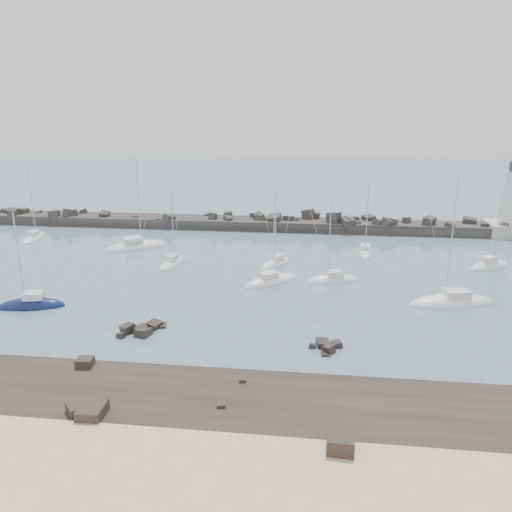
{
  "coord_description": "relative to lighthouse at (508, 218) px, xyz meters",
  "views": [
    {
      "loc": [
        12.9,
        -53.75,
        21.6
      ],
      "look_at": [
        4.93,
        12.0,
        2.19
      ],
      "focal_mm": 35.0,
      "sensor_mm": 36.0,
      "label": 1
    }
  ],
  "objects": [
    {
      "name": "ground",
      "position": [
        -47.0,
        -38.0,
        -3.09
      ],
      "size": [
        400.0,
        400.0,
        0.0
      ],
      "primitive_type": "plane",
      "color": "slate",
      "rests_on": "ground"
    },
    {
      "name": "sand_strip",
      "position": [
        -47.0,
        -70.0,
        -3.09
      ],
      "size": [
        140.0,
        14.0,
        1.0
      ],
      "primitive_type": "cube",
      "color": "beige",
      "rests_on": "ground"
    },
    {
      "name": "rock_shelf",
      "position": [
        -47.28,
        -60.06,
        -3.06
      ],
      "size": [
        140.0,
        12.0,
        1.98
      ],
      "color": "black",
      "rests_on": "ground"
    },
    {
      "name": "rock_cluster_near",
      "position": [
        -51.1,
        -47.09,
        -2.95
      ],
      "size": [
        4.54,
        4.15,
        1.66
      ],
      "color": "black",
      "rests_on": "ground"
    },
    {
      "name": "rock_cluster_far",
      "position": [
        -32.68,
        -48.6,
        -2.96
      ],
      "size": [
        3.27,
        3.1,
        1.22
      ],
      "color": "black",
      "rests_on": "ground"
    },
    {
      "name": "breakwater",
      "position": [
        -54.3,
        -0.03,
        -2.76
      ],
      "size": [
        115.0,
        7.3,
        5.18
      ],
      "color": "#292724",
      "rests_on": "ground"
    },
    {
      "name": "lighthouse",
      "position": [
        0.0,
        0.0,
        0.0
      ],
      "size": [
        7.0,
        7.0,
        14.6
      ],
      "color": "#A3A39E",
      "rests_on": "ground"
    },
    {
      "name": "sailboat_1",
      "position": [
        -82.59,
        -12.83,
        -2.96
      ],
      "size": [
        3.51,
        8.32,
        12.74
      ],
      "color": "white",
      "rests_on": "ground"
    },
    {
      "name": "sailboat_2",
      "position": [
        -65.89,
        -42.32,
        -2.93
      ],
      "size": [
        7.79,
        3.99,
        12.1
      ],
      "color": "#101B45",
      "rests_on": "ground"
    },
    {
      "name": "sailboat_3",
      "position": [
        -54.5,
        -24.36,
        -2.95
      ],
      "size": [
        3.39,
        7.67,
        11.85
      ],
      "color": "white",
      "rests_on": "ground"
    },
    {
      "name": "sailboat_4",
      "position": [
        -62.81,
        -16.52,
        -2.95
      ],
      "size": [
        10.16,
        8.27,
        15.95
      ],
      "color": "white",
      "rests_on": "ground"
    },
    {
      "name": "sailboat_5",
      "position": [
        -39.54,
        -22.93,
        -2.95
      ],
      "size": [
        5.28,
        6.99,
        11.02
      ],
      "color": "white",
      "rests_on": "ground"
    },
    {
      "name": "sailboat_6",
      "position": [
        -39.56,
        -30.67,
        -2.96
      ],
      "size": [
        7.87,
        7.3,
        12.95
      ],
      "color": "white",
      "rests_on": "ground"
    },
    {
      "name": "sailboat_7",
      "position": [
        -31.6,
        -29.25,
        -2.96
      ],
      "size": [
        7.44,
        4.12,
        11.33
      ],
      "color": "white",
      "rests_on": "ground"
    },
    {
      "name": "sailboat_8",
      "position": [
        -26.16,
        -15.14,
        -2.96
      ],
      "size": [
        2.69,
        7.31,
        11.48
      ],
      "color": "white",
      "rests_on": "ground"
    },
    {
      "name": "sailboat_9",
      "position": [
        -18.1,
        -35.56,
        -2.95
      ],
      "size": [
        10.59,
        5.49,
        15.86
      ],
      "color": "white",
      "rests_on": "ground"
    },
    {
      "name": "sailboat_10",
      "position": [
        -9.26,
        -20.69,
        -2.93
      ],
      "size": [
        7.27,
        5.47,
        11.61
      ],
      "color": "white",
      "rests_on": "ground"
    }
  ]
}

